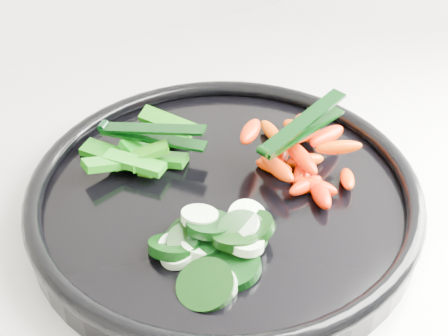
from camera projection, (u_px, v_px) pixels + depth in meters
veggie_tray at (224, 196)px, 0.60m from camera, size 0.41×0.41×0.04m
cucumber_pile at (212, 244)px, 0.53m from camera, size 0.12×0.12×0.04m
carrot_pile at (297, 154)px, 0.61m from camera, size 0.13×0.15×0.05m
pepper_pile at (142, 151)px, 0.63m from camera, size 0.13×0.11×0.04m
tong_carrot at (301, 128)px, 0.59m from camera, size 0.11×0.04×0.02m
tong_pepper at (150, 133)px, 0.63m from camera, size 0.09×0.09×0.02m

